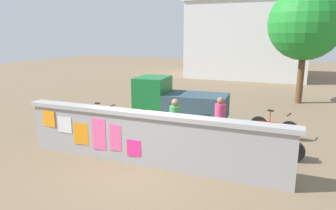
# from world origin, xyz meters

# --- Properties ---
(ground) EXTENTS (60.00, 60.00, 0.00)m
(ground) POSITION_xyz_m (0.00, 8.00, 0.00)
(ground) COLOR #7A664C
(poster_wall) EXTENTS (7.71, 0.42, 1.49)m
(poster_wall) POSITION_xyz_m (-0.01, -0.00, 0.77)
(poster_wall) COLOR #9A9A9A
(poster_wall) RESTS_ON ground
(auto_rickshaw_truck) EXTENTS (3.69, 1.73, 1.85)m
(auto_rickshaw_truck) POSITION_xyz_m (-0.72, 4.07, 0.90)
(auto_rickshaw_truck) COLOR black
(auto_rickshaw_truck) RESTS_ON ground
(motorcycle) EXTENTS (1.90, 0.56, 0.87)m
(motorcycle) POSITION_xyz_m (3.09, 1.82, 0.46)
(motorcycle) COLOR black
(motorcycle) RESTS_ON ground
(bicycle_near) EXTENTS (1.67, 0.56, 0.95)m
(bicycle_near) POSITION_xyz_m (3.03, 3.80, 0.36)
(bicycle_near) COLOR black
(bicycle_near) RESTS_ON ground
(bicycle_far) EXTENTS (1.71, 0.44, 0.95)m
(bicycle_far) POSITION_xyz_m (-3.22, 2.56, 0.36)
(bicycle_far) COLOR black
(bicycle_far) RESTS_ON ground
(person_walking) EXTENTS (0.46, 0.46, 1.62)m
(person_walking) POSITION_xyz_m (1.49, 2.13, 0.99)
(person_walking) COLOR purple
(person_walking) RESTS_ON ground
(person_bystander) EXTENTS (0.41, 0.41, 1.62)m
(person_bystander) POSITION_xyz_m (0.28, 1.34, 0.99)
(person_bystander) COLOR yellow
(person_bystander) RESTS_ON ground
(tree_roadside) EXTENTS (3.67, 3.67, 5.88)m
(tree_roadside) POSITION_xyz_m (3.85, 10.12, 4.03)
(tree_roadside) COLOR brown
(tree_roadside) RESTS_ON ground
(building_background) EXTENTS (9.61, 6.64, 6.57)m
(building_background) POSITION_xyz_m (-0.23, 19.89, 3.30)
(building_background) COLOR silver
(building_background) RESTS_ON ground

